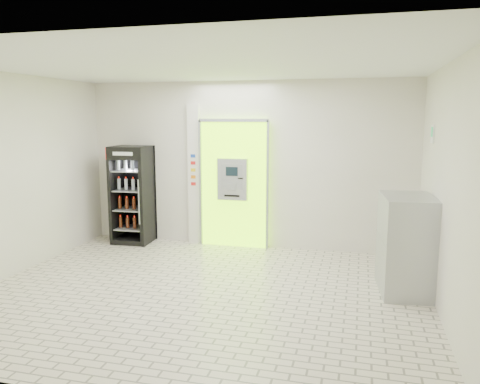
% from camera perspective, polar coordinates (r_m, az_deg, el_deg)
% --- Properties ---
extents(ground, '(6.00, 6.00, 0.00)m').
position_cam_1_polar(ground, '(6.50, -4.71, -12.16)').
color(ground, beige).
rests_on(ground, ground).
extents(room_shell, '(6.00, 6.00, 6.00)m').
position_cam_1_polar(room_shell, '(6.08, -4.93, 4.24)').
color(room_shell, silver).
rests_on(room_shell, ground).
extents(atm_assembly, '(1.30, 0.24, 2.33)m').
position_cam_1_polar(atm_assembly, '(8.51, -0.73, 1.11)').
color(atm_assembly, '#94FF06').
rests_on(atm_assembly, ground).
extents(pillar, '(0.22, 0.11, 2.60)m').
position_cam_1_polar(pillar, '(8.76, -5.60, 2.15)').
color(pillar, silver).
rests_on(pillar, ground).
extents(beverage_cooler, '(0.71, 0.67, 1.83)m').
position_cam_1_polar(beverage_cooler, '(9.05, -12.94, -0.53)').
color(beverage_cooler, black).
rests_on(beverage_cooler, ground).
extents(steel_cabinet, '(0.76, 1.05, 1.32)m').
position_cam_1_polar(steel_cabinet, '(6.72, 19.62, -6.03)').
color(steel_cabinet, '#9FA1A6').
rests_on(steel_cabinet, ground).
extents(exit_sign, '(0.02, 0.22, 0.26)m').
position_cam_1_polar(exit_sign, '(7.18, 22.43, 6.57)').
color(exit_sign, white).
rests_on(exit_sign, room_shell).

